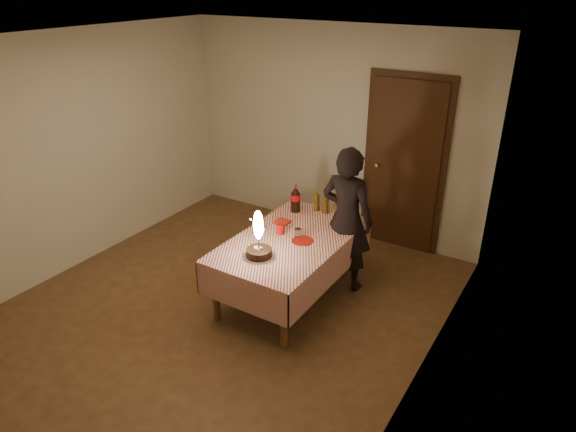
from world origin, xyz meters
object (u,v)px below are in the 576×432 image
object	(u,v)px
clear_cup	(298,233)
amber_bottle_right	(337,210)
cola_bottle	(296,199)
dining_table	(291,247)
red_plate	(302,241)
amber_bottle_mid	(326,203)
amber_bottle_left	(317,201)
photographer	(347,219)
birthday_cake	(259,244)
red_cup	(280,229)

from	to	relation	value
clear_cup	amber_bottle_right	world-z (taller)	amber_bottle_right
clear_cup	cola_bottle	xyz separation A→B (m)	(-0.34, 0.51, 0.11)
dining_table	red_plate	distance (m)	0.16
amber_bottle_mid	amber_bottle_right	bearing A→B (deg)	-28.79
dining_table	amber_bottle_left	world-z (taller)	amber_bottle_left
photographer	birthday_cake	bearing A→B (deg)	-114.66
red_plate	cola_bottle	world-z (taller)	cola_bottle
clear_cup	amber_bottle_mid	bearing A→B (deg)	93.37
amber_bottle_right	photographer	world-z (taller)	photographer
dining_table	red_cup	size ratio (longest dim) A/B	17.20
birthday_cake	amber_bottle_left	world-z (taller)	birthday_cake
amber_bottle_left	amber_bottle_right	xyz separation A→B (m)	(0.30, -0.10, 0.00)
red_cup	photographer	size ratio (longest dim) A/B	0.06
birthday_cake	red_cup	xyz separation A→B (m)	(-0.08, 0.50, -0.08)
birthday_cake	clear_cup	xyz separation A→B (m)	(0.11, 0.54, -0.09)
red_cup	amber_bottle_left	distance (m)	0.69
red_cup	clear_cup	size ratio (longest dim) A/B	1.11
red_plate	clear_cup	xyz separation A→B (m)	(-0.08, 0.06, 0.04)
amber_bottle_left	amber_bottle_mid	bearing A→B (deg)	0.85
amber_bottle_right	clear_cup	bearing A→B (deg)	-105.03
clear_cup	amber_bottle_left	xyz separation A→B (m)	(-0.15, 0.66, 0.07)
cola_bottle	photographer	distance (m)	0.68
cola_bottle	amber_bottle_left	bearing A→B (deg)	36.88
dining_table	photographer	world-z (taller)	photographer
birthday_cake	amber_bottle_mid	world-z (taller)	birthday_cake
amber_bottle_right	birthday_cake	bearing A→B (deg)	-103.27
dining_table	photographer	distance (m)	0.66
clear_cup	birthday_cake	bearing A→B (deg)	-101.41
red_cup	clear_cup	bearing A→B (deg)	10.02
birthday_cake	amber_bottle_left	bearing A→B (deg)	92.16
birthday_cake	amber_bottle_mid	bearing A→B (deg)	86.66
clear_cup	amber_bottle_mid	size ratio (longest dim) A/B	0.35
amber_bottle_left	amber_bottle_right	size ratio (longest dim) A/B	1.00
clear_cup	amber_bottle_right	distance (m)	0.58
amber_bottle_right	dining_table	bearing A→B (deg)	-107.27
amber_bottle_left	photographer	xyz separation A→B (m)	(0.49, -0.23, -0.01)
red_plate	amber_bottle_mid	distance (m)	0.73
dining_table	cola_bottle	size ratio (longest dim) A/B	5.42
red_plate	amber_bottle_mid	size ratio (longest dim) A/B	0.86
red_plate	photographer	bearing A→B (deg)	62.63
clear_cup	amber_bottle_right	xyz separation A→B (m)	(0.15, 0.55, 0.07)
red_plate	amber_bottle_mid	world-z (taller)	amber_bottle_mid
amber_bottle_right	cola_bottle	bearing A→B (deg)	-175.25
red_cup	amber_bottle_right	size ratio (longest dim) A/B	0.39
birthday_cake	red_cup	world-z (taller)	birthday_cake
birthday_cake	cola_bottle	size ratio (longest dim) A/B	1.49
amber_bottle_left	red_plate	bearing A→B (deg)	-71.57
clear_cup	red_plate	bearing A→B (deg)	-33.94
clear_cup	amber_bottle_mid	xyz separation A→B (m)	(-0.04, 0.66, 0.07)
amber_bottle_left	photographer	distance (m)	0.54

